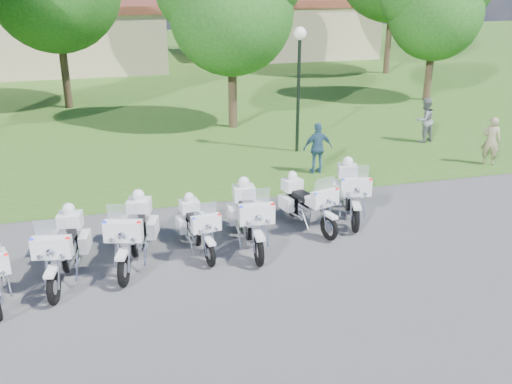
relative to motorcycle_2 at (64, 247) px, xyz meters
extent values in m
plane|color=#4C4C51|center=(3.99, 0.26, -0.71)|extent=(100.00, 100.00, 0.00)
cube|color=#3A6720|center=(3.99, 27.26, -0.71)|extent=(100.00, 48.00, 0.01)
sphere|color=red|center=(-0.92, -1.13, 0.51)|extent=(0.09, 0.09, 0.09)
cube|color=white|center=(-1.27, 0.18, -0.22)|extent=(0.30, 0.54, 0.35)
torus|color=black|center=(-0.18, -1.04, -0.36)|extent=(0.26, 0.73, 0.71)
torus|color=black|center=(0.13, 0.75, -0.36)|extent=(0.26, 0.73, 0.71)
cube|color=white|center=(-0.18, -1.06, 0.01)|extent=(0.27, 0.49, 0.07)
cube|color=white|center=(-0.14, -0.80, 0.41)|extent=(0.80, 0.38, 0.43)
cube|color=silver|center=(-0.12, -0.73, 0.78)|extent=(0.61, 0.23, 0.40)
sphere|color=red|center=(0.19, -0.92, 0.61)|extent=(0.10, 0.10, 0.10)
sphere|color=#1426E5|center=(-0.48, -0.80, 0.61)|extent=(0.10, 0.10, 0.10)
cube|color=silver|center=(-0.02, -0.13, -0.23)|extent=(0.46, 0.65, 0.36)
cube|color=white|center=(-0.06, -0.38, 0.14)|extent=(0.43, 0.60, 0.23)
cube|color=black|center=(0.03, 0.19, 0.12)|extent=(0.47, 0.71, 0.13)
cube|color=white|center=(0.42, 0.54, -0.18)|extent=(0.28, 0.58, 0.38)
cube|color=white|center=(-0.21, 0.64, -0.18)|extent=(0.28, 0.58, 0.38)
cube|color=white|center=(0.13, 0.78, 0.27)|extent=(0.58, 0.51, 0.34)
sphere|color=white|center=(0.13, 0.78, 0.55)|extent=(0.28, 0.28, 0.28)
torus|color=black|center=(1.20, -0.71, -0.35)|extent=(0.33, 0.75, 0.74)
torus|color=black|center=(1.68, 1.10, -0.35)|extent=(0.33, 0.75, 0.74)
cube|color=white|center=(1.19, -0.73, 0.04)|extent=(0.31, 0.52, 0.08)
cube|color=white|center=(1.26, -0.46, 0.44)|extent=(0.83, 0.46, 0.44)
cube|color=silver|center=(1.28, -0.40, 0.83)|extent=(0.63, 0.29, 0.41)
sphere|color=red|center=(1.59, -0.61, 0.65)|extent=(0.10, 0.10, 0.10)
sphere|color=#1426E5|center=(0.91, -0.43, 0.65)|extent=(0.10, 0.10, 0.10)
cube|color=silver|center=(1.44, 0.22, -0.22)|extent=(0.52, 0.69, 0.37)
cube|color=white|center=(1.38, -0.04, 0.17)|extent=(0.49, 0.64, 0.24)
cube|color=black|center=(1.53, 0.54, 0.15)|extent=(0.54, 0.75, 0.13)
cube|color=white|center=(1.95, 0.86, -0.16)|extent=(0.34, 0.60, 0.40)
cube|color=white|center=(1.32, 1.03, -0.16)|extent=(0.34, 0.60, 0.40)
cube|color=white|center=(1.69, 1.13, 0.30)|extent=(0.62, 0.56, 0.35)
sphere|color=white|center=(1.69, 1.13, 0.59)|extent=(0.29, 0.29, 0.29)
torus|color=black|center=(3.09, -0.32, -0.41)|extent=(0.20, 0.62, 0.61)
torus|color=black|center=(2.89, 1.22, -0.41)|extent=(0.20, 0.62, 0.61)
cube|color=white|center=(3.10, -0.34, -0.09)|extent=(0.22, 0.42, 0.06)
cube|color=white|center=(3.07, -0.11, 0.25)|extent=(0.68, 0.30, 0.37)
cube|color=silver|center=(3.06, -0.05, 0.57)|extent=(0.52, 0.18, 0.34)
sphere|color=red|center=(3.36, -0.12, 0.42)|extent=(0.08, 0.08, 0.08)
sphere|color=#1426E5|center=(2.78, -0.20, 0.42)|extent=(0.08, 0.08, 0.08)
cube|color=silver|center=(2.99, 0.47, -0.30)|extent=(0.37, 0.55, 0.31)
cube|color=white|center=(3.02, 0.25, 0.02)|extent=(0.35, 0.51, 0.20)
cube|color=black|center=(2.95, 0.74, 0.00)|extent=(0.38, 0.60, 0.11)
cube|color=white|center=(3.18, 1.12, -0.25)|extent=(0.22, 0.49, 0.33)
cube|color=white|center=(2.64, 1.05, -0.25)|extent=(0.22, 0.49, 0.33)
cube|color=white|center=(2.89, 1.25, 0.13)|extent=(0.48, 0.42, 0.29)
sphere|color=white|center=(2.89, 1.25, 0.37)|extent=(0.24, 0.24, 0.24)
torus|color=black|center=(4.16, -0.57, -0.35)|extent=(0.19, 0.74, 0.74)
torus|color=black|center=(4.27, 1.30, -0.35)|extent=(0.19, 0.74, 0.74)
cube|color=white|center=(4.16, -0.59, 0.04)|extent=(0.23, 0.50, 0.08)
cube|color=white|center=(4.17, -0.32, 0.45)|extent=(0.81, 0.31, 0.44)
cube|color=silver|center=(4.18, -0.25, 0.83)|extent=(0.62, 0.17, 0.41)
sphere|color=red|center=(4.52, -0.41, 0.66)|extent=(0.10, 0.10, 0.10)
sphere|color=#1426E5|center=(3.82, -0.36, 0.66)|extent=(0.10, 0.10, 0.10)
cube|color=silver|center=(4.22, 0.39, -0.21)|extent=(0.41, 0.64, 0.37)
cube|color=white|center=(4.20, 0.12, 0.17)|extent=(0.39, 0.59, 0.24)
cube|color=black|center=(4.24, 0.71, 0.15)|extent=(0.42, 0.70, 0.13)
cube|color=white|center=(4.59, 1.11, -0.16)|extent=(0.23, 0.58, 0.40)
cube|color=white|center=(3.93, 1.15, -0.16)|extent=(0.23, 0.58, 0.40)
cube|color=white|center=(4.28, 1.33, 0.30)|extent=(0.55, 0.47, 0.35)
sphere|color=white|center=(4.28, 1.33, 0.59)|extent=(0.29, 0.29, 0.29)
torus|color=black|center=(6.15, 0.24, -0.39)|extent=(0.29, 0.66, 0.65)
torus|color=black|center=(5.73, 1.84, -0.39)|extent=(0.29, 0.66, 0.65)
cube|color=white|center=(6.16, 0.23, -0.05)|extent=(0.28, 0.46, 0.07)
cube|color=white|center=(6.10, 0.46, 0.31)|extent=(0.74, 0.41, 0.39)
cube|color=silver|center=(6.08, 0.52, 0.65)|extent=(0.56, 0.25, 0.37)
sphere|color=red|center=(6.41, 0.48, 0.50)|extent=(0.09, 0.09, 0.09)
sphere|color=#1426E5|center=(5.81, 0.32, 0.50)|extent=(0.09, 0.09, 0.09)
cube|color=silver|center=(5.94, 1.06, -0.27)|extent=(0.46, 0.61, 0.33)
cube|color=white|center=(6.00, 0.84, 0.07)|extent=(0.43, 0.57, 0.21)
cube|color=black|center=(5.86, 1.34, 0.05)|extent=(0.48, 0.67, 0.12)
cube|color=white|center=(6.05, 1.78, -0.22)|extent=(0.30, 0.53, 0.35)
cube|color=white|center=(5.48, 1.63, -0.22)|extent=(0.30, 0.53, 0.35)
cube|color=white|center=(5.72, 1.87, 0.19)|extent=(0.55, 0.50, 0.31)
sphere|color=white|center=(5.72, 1.87, 0.44)|extent=(0.25, 0.25, 0.25)
torus|color=black|center=(6.96, 0.50, -0.36)|extent=(0.33, 0.73, 0.72)
torus|color=black|center=(7.46, 2.25, -0.36)|extent=(0.33, 0.73, 0.72)
cube|color=white|center=(6.96, 0.48, 0.02)|extent=(0.31, 0.51, 0.08)
cube|color=white|center=(7.03, 0.74, 0.42)|extent=(0.81, 0.46, 0.43)
cube|color=silver|center=(7.05, 0.80, 0.79)|extent=(0.61, 0.29, 0.40)
sphere|color=red|center=(7.34, 0.58, 0.62)|extent=(0.10, 0.10, 0.10)
sphere|color=#1426E5|center=(6.68, 0.77, 0.62)|extent=(0.10, 0.10, 0.10)
cube|color=silver|center=(7.22, 1.40, -0.23)|extent=(0.51, 0.68, 0.36)
cube|color=white|center=(7.15, 1.15, 0.15)|extent=(0.48, 0.63, 0.24)
cube|color=black|center=(7.30, 1.70, 0.13)|extent=(0.53, 0.74, 0.13)
cube|color=white|center=(7.72, 2.01, -0.17)|extent=(0.34, 0.59, 0.39)
cube|color=white|center=(7.10, 2.18, -0.17)|extent=(0.34, 0.59, 0.39)
cube|color=white|center=(7.47, 2.28, 0.28)|extent=(0.61, 0.55, 0.34)
sphere|color=white|center=(7.47, 2.28, 0.55)|extent=(0.28, 0.28, 0.28)
cylinder|color=black|center=(7.68, 7.29, 1.30)|extent=(0.12, 0.12, 4.02)
sphere|color=white|center=(7.68, 7.29, 3.46)|extent=(0.44, 0.44, 0.44)
cylinder|color=#38281C|center=(-0.64, 16.60, 1.29)|extent=(0.36, 0.36, 3.99)
cylinder|color=#38281C|center=(6.17, 11.20, 0.97)|extent=(0.36, 0.36, 3.36)
sphere|color=#175317|center=(6.17, 11.20, 3.87)|extent=(4.89, 4.89, 4.89)
cylinder|color=#38281C|center=(16.73, 13.83, 0.83)|extent=(0.36, 0.36, 3.07)
sphere|color=#175317|center=(16.73, 13.83, 3.48)|extent=(4.47, 4.47, 4.47)
cylinder|color=#38281C|center=(18.25, 21.33, 1.68)|extent=(0.36, 0.36, 4.77)
cube|color=tan|center=(-2.01, 28.26, 1.09)|extent=(14.00, 8.00, 3.60)
cube|color=brown|center=(-2.01, 28.26, 3.14)|extent=(14.56, 8.32, 0.50)
cube|color=tan|center=(14.99, 30.26, 1.09)|extent=(11.00, 7.00, 3.60)
cube|color=brown|center=(14.99, 30.26, 3.14)|extent=(11.44, 7.28, 0.50)
imported|color=tan|center=(13.52, 4.28, 0.11)|extent=(0.72, 0.67, 1.64)
imported|color=gray|center=(12.73, 7.22, 0.14)|extent=(0.97, 0.85, 1.69)
imported|color=#325B79|center=(7.58, 4.94, 0.12)|extent=(0.98, 0.42, 1.66)
camera|label=1|loc=(1.24, -11.53, 5.57)|focal=40.00mm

